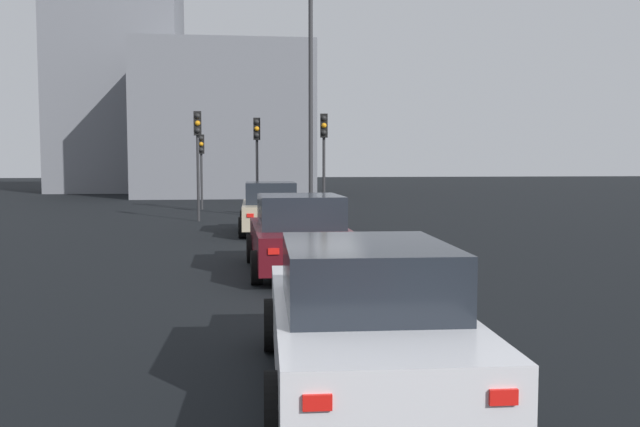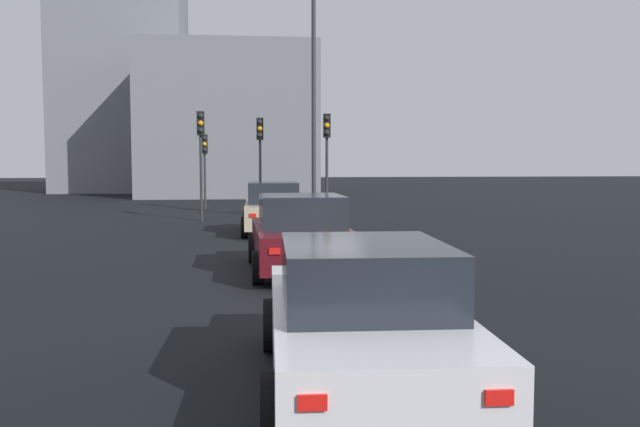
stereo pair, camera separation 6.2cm
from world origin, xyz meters
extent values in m
cube|color=black|center=(0.00, 0.00, -0.10)|extent=(160.00, 160.00, 0.20)
cube|color=tan|center=(8.19, 0.14, 0.61)|extent=(4.21, 1.84, 0.71)
cube|color=#1E232B|center=(7.98, 0.15, 1.30)|extent=(1.91, 1.58, 0.66)
cylinder|color=black|center=(9.47, -0.76, 0.32)|extent=(0.64, 0.23, 0.64)
cylinder|color=black|center=(9.50, 0.99, 0.32)|extent=(0.64, 0.23, 0.64)
cylinder|color=black|center=(6.88, -0.71, 0.32)|extent=(0.64, 0.23, 0.64)
cylinder|color=black|center=(6.92, 1.04, 0.32)|extent=(0.64, 0.23, 0.64)
cube|color=red|center=(6.08, -0.44, 0.74)|extent=(0.03, 0.20, 0.11)
cube|color=red|center=(6.10, 0.82, 0.74)|extent=(0.03, 0.20, 0.11)
cube|color=#510F16|center=(0.60, -0.10, 0.61)|extent=(4.48, 1.94, 0.70)
cube|color=#1E232B|center=(0.38, -0.10, 1.29)|extent=(2.03, 1.68, 0.65)
cylinder|color=black|center=(2.00, -1.01, 0.32)|extent=(0.64, 0.23, 0.64)
cylinder|color=black|center=(1.97, 0.86, 0.32)|extent=(0.64, 0.23, 0.64)
cylinder|color=black|center=(-0.76, -1.06, 0.32)|extent=(0.64, 0.23, 0.64)
cylinder|color=black|center=(-0.79, 0.81, 0.32)|extent=(0.64, 0.23, 0.64)
cube|color=red|center=(-1.63, -0.81, 0.74)|extent=(0.03, 0.20, 0.11)
cube|color=red|center=(-1.65, 0.54, 0.74)|extent=(0.03, 0.20, 0.11)
cube|color=silver|center=(-6.75, -0.11, 0.59)|extent=(4.68, 1.94, 0.65)
cube|color=#1E232B|center=(-6.98, -0.10, 1.22)|extent=(2.13, 1.64, 0.61)
cylinder|color=black|center=(-5.35, -1.05, 0.32)|extent=(0.65, 0.24, 0.64)
cylinder|color=black|center=(-5.29, 0.73, 0.32)|extent=(0.65, 0.24, 0.64)
cylinder|color=black|center=(-8.21, -0.94, 0.32)|extent=(0.65, 0.24, 0.64)
cylinder|color=black|center=(-8.15, 0.83, 0.32)|extent=(0.65, 0.24, 0.64)
cube|color=red|center=(-9.10, -0.66, 0.70)|extent=(0.04, 0.20, 0.11)
cube|color=red|center=(-9.05, 0.61, 0.70)|extent=(0.04, 0.20, 0.11)
cylinder|color=#2D2D30|center=(12.46, -2.10, 1.59)|extent=(0.11, 0.11, 3.18)
cube|color=black|center=(12.40, -2.10, 3.63)|extent=(0.23, 0.30, 0.90)
sphere|color=black|center=(12.29, -2.08, 3.90)|extent=(0.20, 0.20, 0.20)
sphere|color=orange|center=(12.29, -2.08, 3.63)|extent=(0.20, 0.20, 0.20)
sphere|color=black|center=(12.29, -2.08, 3.36)|extent=(0.20, 0.20, 0.20)
cylinder|color=#2D2D30|center=(14.79, 0.38, 1.58)|extent=(0.11, 0.11, 3.15)
cube|color=black|center=(14.73, 0.39, 3.60)|extent=(0.21, 0.29, 0.90)
sphere|color=black|center=(14.62, 0.39, 3.87)|extent=(0.20, 0.20, 0.20)
sphere|color=orange|center=(14.62, 0.39, 3.60)|extent=(0.20, 0.20, 0.20)
sphere|color=black|center=(14.62, 0.39, 3.33)|extent=(0.20, 0.20, 0.20)
cylinder|color=#2D2D30|center=(19.06, 2.88, 1.31)|extent=(0.11, 0.11, 2.62)
cube|color=black|center=(19.00, 2.87, 3.07)|extent=(0.23, 0.30, 0.90)
sphere|color=black|center=(18.89, 2.86, 3.34)|extent=(0.20, 0.20, 0.20)
sphere|color=orange|center=(18.89, 2.86, 3.07)|extent=(0.20, 0.20, 0.20)
sphere|color=black|center=(18.89, 2.86, 2.80)|extent=(0.20, 0.20, 0.20)
cylinder|color=#2D2D30|center=(12.78, 2.67, 1.63)|extent=(0.11, 0.11, 3.25)
cube|color=black|center=(12.72, 2.66, 3.70)|extent=(0.23, 0.30, 0.90)
sphere|color=black|center=(12.61, 2.65, 3.97)|extent=(0.20, 0.20, 0.20)
sphere|color=orange|center=(12.61, 2.65, 3.70)|extent=(0.20, 0.20, 0.20)
sphere|color=black|center=(12.61, 2.65, 3.43)|extent=(0.20, 0.20, 0.20)
cylinder|color=#2D2D30|center=(12.14, -1.56, 4.32)|extent=(0.16, 0.16, 8.64)
cube|color=slate|center=(33.77, 2.00, 4.79)|extent=(12.85, 11.10, 9.59)
cube|color=slate|center=(39.41, 10.00, 7.96)|extent=(8.65, 9.12, 15.91)
camera|label=1|loc=(-13.47, 1.12, 2.32)|focal=38.32mm
camera|label=2|loc=(-13.48, 1.06, 2.32)|focal=38.32mm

